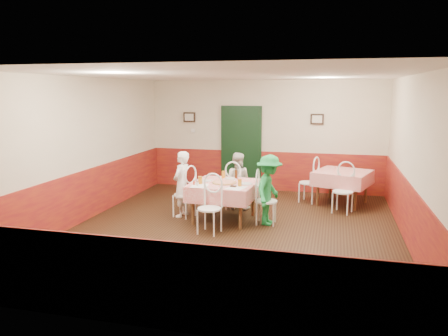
% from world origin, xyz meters
% --- Properties ---
extents(floor, '(7.00, 7.00, 0.00)m').
position_xyz_m(floor, '(0.00, 0.00, 0.00)').
color(floor, black).
rests_on(floor, ground).
extents(ceiling, '(7.00, 7.00, 0.00)m').
position_xyz_m(ceiling, '(0.00, 0.00, 2.80)').
color(ceiling, white).
rests_on(ceiling, back_wall).
extents(back_wall, '(6.00, 0.10, 2.80)m').
position_xyz_m(back_wall, '(0.00, 3.50, 1.40)').
color(back_wall, beige).
rests_on(back_wall, ground).
extents(front_wall, '(6.00, 0.10, 2.80)m').
position_xyz_m(front_wall, '(0.00, -3.50, 1.40)').
color(front_wall, beige).
rests_on(front_wall, ground).
extents(left_wall, '(0.10, 7.00, 2.80)m').
position_xyz_m(left_wall, '(-3.00, 0.00, 1.40)').
color(left_wall, beige).
rests_on(left_wall, ground).
extents(right_wall, '(0.10, 7.00, 2.80)m').
position_xyz_m(right_wall, '(3.00, 0.00, 1.40)').
color(right_wall, beige).
rests_on(right_wall, ground).
extents(wainscot_back, '(6.00, 0.03, 1.00)m').
position_xyz_m(wainscot_back, '(0.00, 3.48, 0.50)').
color(wainscot_back, maroon).
rests_on(wainscot_back, ground).
extents(wainscot_front, '(6.00, 0.03, 1.00)m').
position_xyz_m(wainscot_front, '(0.00, -3.48, 0.50)').
color(wainscot_front, maroon).
rests_on(wainscot_front, ground).
extents(wainscot_left, '(0.03, 7.00, 1.00)m').
position_xyz_m(wainscot_left, '(-2.98, 0.00, 0.50)').
color(wainscot_left, maroon).
rests_on(wainscot_left, ground).
extents(wainscot_right, '(0.03, 7.00, 1.00)m').
position_xyz_m(wainscot_right, '(2.98, 0.00, 0.50)').
color(wainscot_right, maroon).
rests_on(wainscot_right, ground).
extents(door, '(0.96, 0.06, 2.10)m').
position_xyz_m(door, '(-0.60, 3.45, 1.05)').
color(door, black).
rests_on(door, ground).
extents(picture_left, '(0.32, 0.03, 0.26)m').
position_xyz_m(picture_left, '(-2.00, 3.45, 1.85)').
color(picture_left, black).
rests_on(picture_left, back_wall).
extents(picture_right, '(0.32, 0.03, 0.26)m').
position_xyz_m(picture_right, '(1.30, 3.45, 1.85)').
color(picture_right, black).
rests_on(picture_right, back_wall).
extents(thermostat, '(0.10, 0.03, 0.10)m').
position_xyz_m(thermostat, '(-1.90, 3.45, 1.50)').
color(thermostat, white).
rests_on(thermostat, back_wall).
extents(main_table, '(1.30, 1.30, 0.77)m').
position_xyz_m(main_table, '(-0.33, 0.59, 0.38)').
color(main_table, red).
rests_on(main_table, ground).
extents(second_table, '(1.41, 1.41, 0.77)m').
position_xyz_m(second_table, '(1.95, 2.47, 0.38)').
color(second_table, red).
rests_on(second_table, ground).
extents(chair_left, '(0.53, 0.53, 0.90)m').
position_xyz_m(chair_left, '(-1.18, 0.65, 0.45)').
color(chair_left, white).
rests_on(chair_left, ground).
extents(chair_right, '(0.43, 0.43, 0.90)m').
position_xyz_m(chair_right, '(0.52, 0.54, 0.45)').
color(chair_right, white).
rests_on(chair_right, ground).
extents(chair_far, '(0.49, 0.49, 0.90)m').
position_xyz_m(chair_far, '(-0.27, 1.44, 0.45)').
color(chair_far, white).
rests_on(chair_far, ground).
extents(chair_near, '(0.48, 0.48, 0.90)m').
position_xyz_m(chair_near, '(-0.38, -0.26, 0.45)').
color(chair_near, white).
rests_on(chair_near, ground).
extents(chair_second_a, '(0.53, 0.53, 0.90)m').
position_xyz_m(chair_second_a, '(1.20, 2.47, 0.45)').
color(chair_second_a, white).
rests_on(chair_second_a, ground).
extents(chair_second_b, '(0.53, 0.53, 0.90)m').
position_xyz_m(chair_second_b, '(1.95, 1.72, 0.45)').
color(chair_second_b, white).
rests_on(chair_second_b, ground).
extents(pizza, '(0.48, 0.48, 0.03)m').
position_xyz_m(pizza, '(-0.31, 0.54, 0.78)').
color(pizza, '#B74723').
rests_on(pizza, main_table).
extents(plate_left, '(0.27, 0.27, 0.01)m').
position_xyz_m(plate_left, '(-0.72, 0.63, 0.77)').
color(plate_left, white).
rests_on(plate_left, main_table).
extents(plate_right, '(0.27, 0.27, 0.01)m').
position_xyz_m(plate_right, '(0.11, 0.56, 0.77)').
color(plate_right, white).
rests_on(plate_right, main_table).
extents(plate_far, '(0.27, 0.27, 0.01)m').
position_xyz_m(plate_far, '(-0.28, 0.99, 0.77)').
color(plate_far, white).
rests_on(plate_far, main_table).
extents(glass_a, '(0.09, 0.09, 0.15)m').
position_xyz_m(glass_a, '(-0.74, 0.35, 0.84)').
color(glass_a, '#BF7219').
rests_on(glass_a, main_table).
extents(glass_b, '(0.08, 0.08, 0.14)m').
position_xyz_m(glass_b, '(0.04, 0.33, 0.83)').
color(glass_b, '#BF7219').
rests_on(glass_b, main_table).
extents(glass_c, '(0.08, 0.08, 0.15)m').
position_xyz_m(glass_c, '(-0.45, 1.03, 0.83)').
color(glass_c, '#BF7219').
rests_on(glass_c, main_table).
extents(beer_bottle, '(0.06, 0.06, 0.22)m').
position_xyz_m(beer_bottle, '(-0.18, 1.00, 0.87)').
color(beer_bottle, '#381C0A').
rests_on(beer_bottle, main_table).
extents(shaker_a, '(0.04, 0.04, 0.09)m').
position_xyz_m(shaker_a, '(-0.77, 0.21, 0.81)').
color(shaker_a, silver).
rests_on(shaker_a, main_table).
extents(shaker_b, '(0.04, 0.04, 0.09)m').
position_xyz_m(shaker_b, '(-0.72, 0.15, 0.81)').
color(shaker_b, silver).
rests_on(shaker_b, main_table).
extents(shaker_c, '(0.04, 0.04, 0.09)m').
position_xyz_m(shaker_c, '(-0.83, 0.24, 0.81)').
color(shaker_c, '#B23319').
rests_on(shaker_c, main_table).
extents(menu_left, '(0.33, 0.42, 0.00)m').
position_xyz_m(menu_left, '(-0.70, 0.19, 0.76)').
color(menu_left, white).
rests_on(menu_left, main_table).
extents(menu_right, '(0.40, 0.47, 0.00)m').
position_xyz_m(menu_right, '(0.01, 0.18, 0.76)').
color(menu_right, white).
rests_on(menu_right, main_table).
extents(wallet, '(0.12, 0.10, 0.02)m').
position_xyz_m(wallet, '(-0.06, 0.26, 0.77)').
color(wallet, black).
rests_on(wallet, main_table).
extents(diner_left, '(0.40, 0.53, 1.34)m').
position_xyz_m(diner_left, '(-1.23, 0.65, 0.67)').
color(diner_left, gray).
rests_on(diner_left, ground).
extents(diner_far, '(0.60, 0.47, 1.23)m').
position_xyz_m(diner_far, '(-0.27, 1.49, 0.62)').
color(diner_far, gray).
rests_on(diner_far, ground).
extents(diner_right, '(0.62, 0.93, 1.35)m').
position_xyz_m(diner_right, '(0.57, 0.53, 0.67)').
color(diner_right, gray).
rests_on(diner_right, ground).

